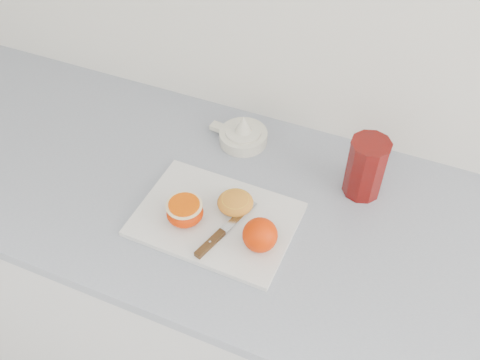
{
  "coord_description": "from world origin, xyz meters",
  "views": [
    {
      "loc": [
        0.12,
        0.98,
        1.78
      ],
      "look_at": [
        -0.19,
        1.7,
        0.96
      ],
      "focal_mm": 40.0,
      "sensor_mm": 36.0,
      "label": 1
    }
  ],
  "objects_px": {
    "cutting_board": "(216,219)",
    "citrus_juicer": "(243,135)",
    "counter": "(239,305)",
    "red_tumbler": "(366,169)",
    "half_orange": "(185,212)"
  },
  "relations": [
    {
      "from": "counter",
      "to": "citrus_juicer",
      "type": "height_order",
      "value": "citrus_juicer"
    },
    {
      "from": "half_orange",
      "to": "citrus_juicer",
      "type": "relative_size",
      "value": 0.52
    },
    {
      "from": "counter",
      "to": "citrus_juicer",
      "type": "distance_m",
      "value": 0.51
    },
    {
      "from": "cutting_board",
      "to": "half_orange",
      "type": "height_order",
      "value": "half_orange"
    },
    {
      "from": "counter",
      "to": "cutting_board",
      "type": "relative_size",
      "value": 7.85
    },
    {
      "from": "counter",
      "to": "red_tumbler",
      "type": "distance_m",
      "value": 0.58
    },
    {
      "from": "half_orange",
      "to": "red_tumbler",
      "type": "bearing_deg",
      "value": 36.81
    },
    {
      "from": "counter",
      "to": "citrus_juicer",
      "type": "bearing_deg",
      "value": 110.53
    },
    {
      "from": "cutting_board",
      "to": "red_tumbler",
      "type": "relative_size",
      "value": 2.32
    },
    {
      "from": "cutting_board",
      "to": "citrus_juicer",
      "type": "height_order",
      "value": "citrus_juicer"
    },
    {
      "from": "half_orange",
      "to": "counter",
      "type": "bearing_deg",
      "value": 51.04
    },
    {
      "from": "half_orange",
      "to": "red_tumbler",
      "type": "distance_m",
      "value": 0.4
    },
    {
      "from": "red_tumbler",
      "to": "counter",
      "type": "bearing_deg",
      "value": -149.73
    },
    {
      "from": "half_orange",
      "to": "red_tumbler",
      "type": "xyz_separation_m",
      "value": [
        0.32,
        0.24,
        0.03
      ]
    },
    {
      "from": "counter",
      "to": "cutting_board",
      "type": "bearing_deg",
      "value": -108.84
    }
  ]
}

